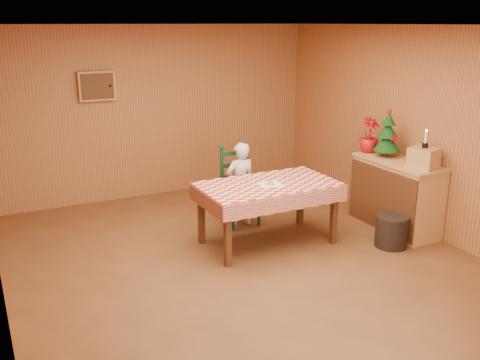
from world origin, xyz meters
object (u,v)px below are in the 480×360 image
at_px(dining_table, 268,190).
at_px(storage_bin, 391,231).
at_px(ladder_chair, 238,187).
at_px(christmas_tree, 388,135).
at_px(crate, 424,158).
at_px(seated_child, 240,184).
at_px(shelf_unit, 396,195).

bearing_deg(dining_table, storage_bin, -30.97).
height_order(ladder_chair, christmas_tree, christmas_tree).
bearing_deg(ladder_chair, crate, -41.64).
relative_size(seated_child, christmas_tree, 1.81).
height_order(ladder_chair, crate, crate).
height_order(ladder_chair, seated_child, seated_child).
bearing_deg(shelf_unit, seated_child, 147.89).
xyz_separation_m(shelf_unit, christmas_tree, (0.01, 0.25, 0.74)).
distance_m(christmas_tree, storage_bin, 1.30).
relative_size(seated_child, shelf_unit, 0.91).
height_order(shelf_unit, crate, crate).
xyz_separation_m(ladder_chair, crate, (1.73, -1.54, 0.55)).
bearing_deg(crate, seated_child, 139.44).
relative_size(dining_table, seated_child, 1.47).
distance_m(shelf_unit, christmas_tree, 0.79).
height_order(dining_table, ladder_chair, ladder_chair).
distance_m(ladder_chair, shelf_unit, 2.06).
relative_size(ladder_chair, crate, 3.60).
bearing_deg(ladder_chair, storage_bin, -50.45).
relative_size(seated_child, storage_bin, 2.92).
relative_size(dining_table, storage_bin, 4.29).
bearing_deg(dining_table, ladder_chair, 90.00).
height_order(seated_child, christmas_tree, christmas_tree).
relative_size(dining_table, christmas_tree, 2.67).
height_order(dining_table, seated_child, seated_child).
bearing_deg(shelf_unit, crate, -88.77).
bearing_deg(christmas_tree, dining_table, 176.71).
xyz_separation_m(dining_table, shelf_unit, (1.72, -0.35, -0.22)).
xyz_separation_m(seated_child, storage_bin, (1.29, -1.50, -0.37)).
distance_m(dining_table, seated_child, 0.74).
bearing_deg(christmas_tree, crate, -90.00).
distance_m(shelf_unit, storage_bin, 0.66).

